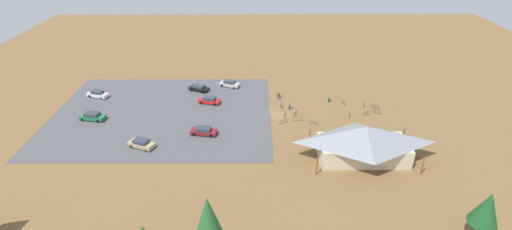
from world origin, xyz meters
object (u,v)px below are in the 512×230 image
trash_bin (279,95)px  car_white_by_curb (98,94)px  bike_pavilion (364,141)px  bicycle_purple_yard_center (374,107)px  car_maroon_near_entry (204,131)px  lot_sign (280,101)px  bicycle_blue_mid_cluster (296,113)px  car_black_aisle_side (199,88)px  bicycle_blue_front_row (366,114)px  car_green_inner_stall (92,116)px  car_red_mid_lot (209,100)px  bicycle_red_lone_west (282,107)px  bicycle_orange_trailside (344,102)px  bicycle_teal_near_sign (377,112)px  pine_far_west (487,208)px  bicycle_black_lone_east (349,115)px  bicycle_green_edge_south (284,121)px  bicycle_yellow_back_row (298,119)px  bicycle_white_yard_left (285,114)px  car_tan_end_stall (141,143)px  visitor_by_pavilion (290,105)px  visitor_near_lot (329,98)px  pine_west (208,219)px  bicycle_silver_near_porch (364,105)px

trash_bin → car_white_by_curb: car_white_by_curb is taller
bike_pavilion → bicycle_purple_yard_center: size_ratio=10.61×
car_maroon_near_entry → lot_sign: bearing=-144.0°
bicycle_blue_mid_cluster → car_black_aisle_side: bearing=-28.9°
trash_bin → car_black_aisle_side: bearing=-10.7°
bicycle_blue_front_row → car_maroon_near_entry: bearing=12.8°
bike_pavilion → car_green_inner_stall: bearing=-14.9°
bike_pavilion → car_red_mid_lot: size_ratio=3.45×
bicycle_red_lone_west → bicycle_orange_trailside: bearing=-170.9°
bicycle_blue_mid_cluster → bicycle_teal_near_sign: 15.88m
pine_far_west → bicycle_red_lone_west: bearing=-57.8°
car_maroon_near_entry → bicycle_blue_mid_cluster: bearing=-157.1°
bicycle_black_lone_east → bicycle_green_edge_south: bicycle_green_edge_south is taller
trash_bin → pine_far_west: size_ratio=0.13×
bicycle_yellow_back_row → car_red_mid_lot: size_ratio=0.39×
car_white_by_curb → bicycle_white_yard_left: bearing=167.7°
trash_bin → bicycle_yellow_back_row: bicycle_yellow_back_row is taller
lot_sign → car_tan_end_stall: size_ratio=0.46×
bicycle_blue_mid_cluster → visitor_by_pavilion: bearing=-67.9°
bicycle_blue_mid_cluster → bicycle_red_lone_west: size_ratio=0.89×
bike_pavilion → pine_far_west: bearing=119.6°
bicycle_red_lone_west → bicycle_teal_near_sign: size_ratio=1.17×
bike_pavilion → bicycle_blue_front_row: bearing=-107.4°
lot_sign → visitor_near_lot: 10.67m
pine_west → bicycle_yellow_back_row: (-13.07, -31.09, -5.35)m
bicycle_silver_near_porch → car_red_mid_lot: (31.30, -1.46, 0.36)m
car_maroon_near_entry → car_green_inner_stall: car_green_inner_stall is taller
bicycle_teal_near_sign → car_maroon_near_entry: bearing=13.1°
car_green_inner_stall → visitor_near_lot: (-45.87, -7.34, 0.12)m
car_green_inner_stall → lot_sign: bearing=-172.3°
car_tan_end_stall → visitor_by_pavilion: 29.10m
bicycle_orange_trailside → visitor_near_lot: size_ratio=1.03×
bicycle_black_lone_east → car_white_by_curb: car_white_by_curb is taller
trash_bin → bicycle_blue_front_row: trash_bin is taller
visitor_by_pavilion → bicycle_blue_front_row: bearing=170.0°
pine_west → bicycle_blue_front_row: (-26.46, -33.22, -5.35)m
pine_far_west → visitor_by_pavilion: (19.54, -33.43, -3.98)m
pine_far_west → car_maroon_near_entry: bearing=-34.0°
bicycle_silver_near_porch → car_maroon_near_entry: size_ratio=0.34×
visitor_by_pavilion → bike_pavilion: bearing=121.0°
bicycle_yellow_back_row → bicycle_purple_yard_center: bicycle_yellow_back_row is taller
bicycle_orange_trailside → bicycle_blue_front_row: bearing=124.3°
bicycle_silver_near_porch → bike_pavilion: bearing=74.3°
trash_bin → bicycle_purple_yard_center: trash_bin is taller
bike_pavilion → bicycle_silver_near_porch: size_ratio=9.80×
bicycle_green_edge_south → bicycle_blue_front_row: 16.34m
bicycle_blue_front_row → visitor_by_pavilion: bearing=-10.0°
bicycle_orange_trailside → bicycle_green_edge_south: 14.98m
pine_west → bicycle_orange_trailside: 44.84m
car_green_inner_stall → car_red_mid_lot: car_green_inner_stall is taller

